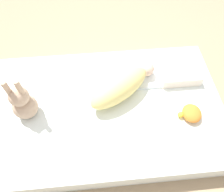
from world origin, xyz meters
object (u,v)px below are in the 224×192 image
(bunny_plush, at_px, (23,103))
(swaddled_baby, at_px, (121,86))
(turtle_plush, at_px, (191,113))
(pillow, at_px, (178,68))

(bunny_plush, bearing_deg, swaddled_baby, -171.15)
(turtle_plush, bearing_deg, swaddled_baby, -26.98)
(pillow, distance_m, bunny_plush, 1.10)
(pillow, xyz_separation_m, turtle_plush, (0.01, 0.38, -0.00))
(bunny_plush, bearing_deg, turtle_plush, 173.39)
(turtle_plush, bearing_deg, bunny_plush, -6.61)
(pillow, xyz_separation_m, bunny_plush, (1.06, 0.26, 0.08))
(turtle_plush, bearing_deg, pillow, -91.18)
(swaddled_baby, distance_m, bunny_plush, 0.63)
(pillow, distance_m, turtle_plush, 0.38)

